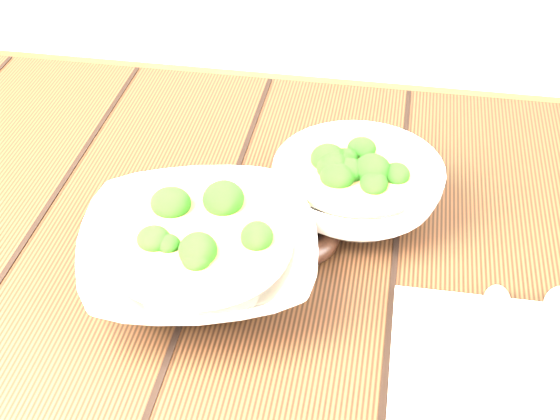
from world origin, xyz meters
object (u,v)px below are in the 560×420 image
at_px(soup_bowl_back, 357,186).
at_px(trivet, 296,236).
at_px(soup_bowl_front, 199,254).
at_px(table, 226,342).
at_px(napkin, 506,368).

height_order(soup_bowl_back, trivet, soup_bowl_back).
relative_size(soup_bowl_front, trivet, 3.08).
bearing_deg(soup_bowl_back, table, -137.61).
bearing_deg(table, soup_bowl_front, -131.02).
relative_size(table, napkin, 5.78).
distance_m(soup_bowl_front, trivet, 0.11).
distance_m(soup_bowl_front, napkin, 0.31).
bearing_deg(soup_bowl_back, trivet, -129.25).
bearing_deg(trivet, napkin, -33.57).
bearing_deg(napkin, soup_bowl_front, 165.45).
xyz_separation_m(soup_bowl_front, soup_bowl_back, (0.15, 0.14, 0.00)).
bearing_deg(napkin, table, 161.15).
bearing_deg(napkin, soup_bowl_back, 125.62).
bearing_deg(soup_bowl_back, soup_bowl_front, -136.78).
xyz_separation_m(table, soup_bowl_back, (0.13, 0.12, 0.15)).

